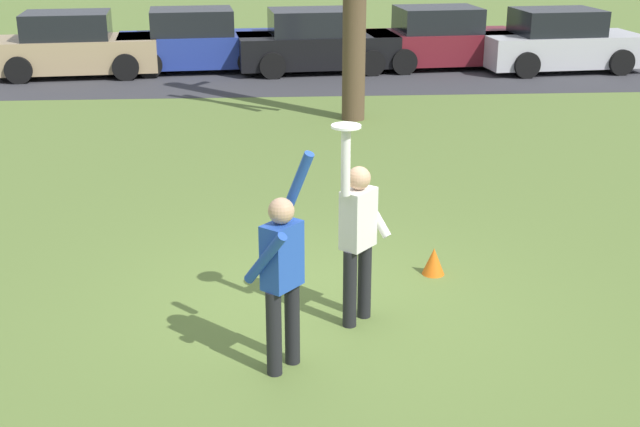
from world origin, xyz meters
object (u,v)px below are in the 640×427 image
Objects in this scene: field_cone_orange at (434,261)px; parked_car_blue at (197,42)px; person_defender at (282,270)px; parked_car_tan at (74,47)px; frisbee_disc at (346,126)px; parked_car_black at (315,43)px; parked_car_silver at (559,43)px; person_catcher at (358,232)px; parked_car_maroon at (441,40)px.

parked_car_blue is at bearing 105.13° from field_cone_orange.
parked_car_blue is (-1.87, 15.52, -0.25)m from person_defender.
frisbee_disc is at bearing -74.26° from parked_car_tan.
parked_car_black is at bearing -3.63° from parked_car_tan.
parked_car_silver is (9.45, -0.66, 0.00)m from parked_car_blue.
parked_car_tan is 1.00× the size of parked_car_blue.
person_defender is at bearing -122.60° from parked_car_silver.
person_catcher reaches higher than parked_car_tan.
parked_car_silver is at bearing -9.58° from parked_car_blue.
parked_car_silver is (7.58, 14.86, -0.25)m from person_defender.
field_cone_orange is at bearing -93.13° from parked_car_black.
field_cone_orange is at bearing -0.70° from person_defender.
parked_car_silver reaches higher than field_cone_orange.
frisbee_disc reaches higher than field_cone_orange.
parked_car_black is at bearing -11.61° from parked_car_blue.
parked_car_black is at bearing 87.64° from frisbee_disc.
parked_car_tan is (-4.94, 14.98, -0.25)m from person_defender.
person_catcher is at bearing -97.37° from parked_car_black.
parked_car_maroon is 3.07m from parked_car_silver.
frisbee_disc is at bearing -86.00° from parked_car_blue.
parked_car_maroon is 1.00× the size of parked_car_silver.
parked_car_blue and parked_car_maroon have the same top height.
frisbee_disc is 15.41m from parked_car_maroon.
parked_car_silver is 14.11m from field_cone_orange.
field_cone_orange is at bearing -68.18° from parked_car_tan.
field_cone_orange is (6.72, -12.97, -0.57)m from parked_car_tan.
frisbee_disc is at bearing -121.77° from parked_car_silver.
parked_car_blue is 6.46m from parked_car_maroon.
parked_car_silver is (6.96, 14.14, -1.37)m from frisbee_disc.
parked_car_tan is at bearing -175.67° from parked_car_blue.
frisbee_disc is 0.07× the size of parked_car_black.
parked_car_maroon is (3.37, 0.36, 0.00)m from parked_car_black.
parked_car_black reaches higher than field_cone_orange.
parked_car_blue is at bearing 168.39° from parked_car_black.
parked_car_black is (1.22, 15.19, -0.25)m from person_defender.
frisbee_disc is 0.07× the size of parked_car_tan.
frisbee_disc is at bearing 0.00° from person_catcher.
parked_car_silver is (6.36, -0.33, 0.00)m from parked_car_black.
field_cone_orange is (3.65, -13.51, -0.57)m from parked_car_blue.
person_catcher is 0.49× the size of parked_car_blue.
frisbee_disc is at bearing -97.93° from parked_car_black.
person_catcher reaches higher than parked_car_silver.
frisbee_disc is 0.07× the size of parked_car_maroon.
field_cone_orange is (1.78, 2.01, -0.82)m from person_defender.
person_defender reaches higher than parked_car_maroon.
parked_car_tan is at bearing 176.37° from parked_car_black.
parked_car_blue is at bearing 170.42° from parked_car_silver.
frisbee_disc is 2.60m from field_cone_orange.
frisbee_disc is 15.37m from parked_car_tan.
parked_car_blue is (-2.50, 14.80, -1.37)m from frisbee_disc.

